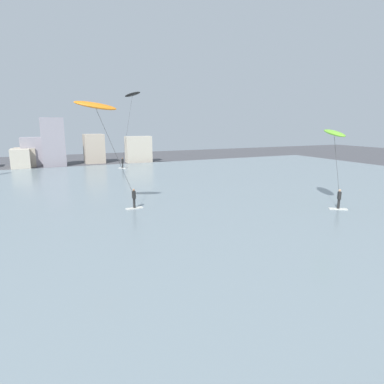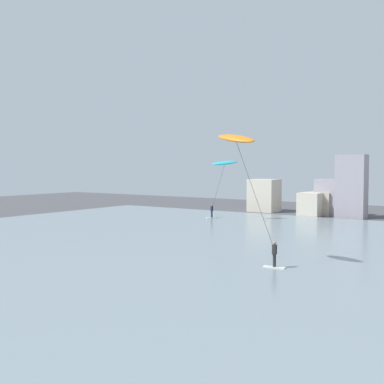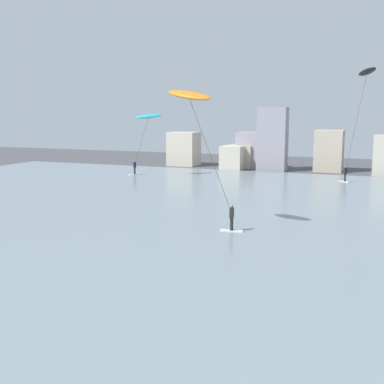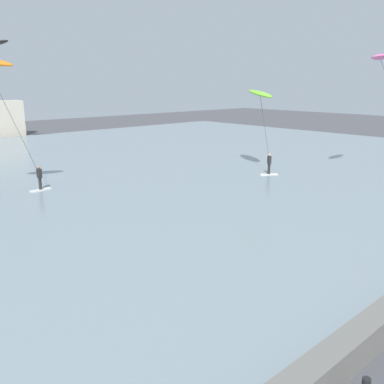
# 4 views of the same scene
# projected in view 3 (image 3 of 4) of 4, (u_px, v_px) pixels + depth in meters

# --- Properties ---
(water_bay) EXTENTS (84.00, 52.00, 0.10)m
(water_bay) POSITION_uv_depth(u_px,v_px,m) (282.00, 221.00, 32.12)
(water_bay) COLOR gray
(water_bay) RESTS_ON ground
(far_shore_buildings) EXTENTS (30.85, 5.94, 7.84)m
(far_shore_buildings) POSITION_uv_depth(u_px,v_px,m) (270.00, 150.00, 61.24)
(far_shore_buildings) COLOR beige
(far_shore_buildings) RESTS_ON ground
(kitesurfer_black) EXTENTS (3.43, 3.64, 11.41)m
(kitesurfer_black) POSITION_uv_depth(u_px,v_px,m) (365.00, 81.00, 46.75)
(kitesurfer_black) COLOR silver
(kitesurfer_black) RESTS_ON water_bay
(kitesurfer_orange) EXTENTS (4.99, 1.71, 8.66)m
(kitesurfer_orange) POSITION_uv_depth(u_px,v_px,m) (194.00, 108.00, 28.65)
(kitesurfer_orange) COLOR silver
(kitesurfer_orange) RESTS_ON water_bay
(kitesurfer_cyan) EXTENTS (4.19, 2.96, 7.14)m
(kitesurfer_cyan) POSITION_uv_depth(u_px,v_px,m) (147.00, 122.00, 53.60)
(kitesurfer_cyan) COLOR silver
(kitesurfer_cyan) RESTS_ON water_bay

